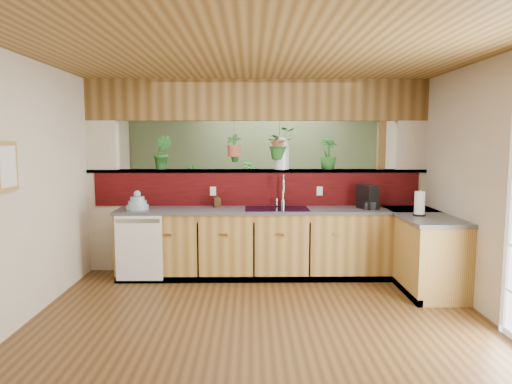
{
  "coord_description": "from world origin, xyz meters",
  "views": [
    {
      "loc": [
        -0.09,
        -4.9,
        1.78
      ],
      "look_at": [
        -0.02,
        0.7,
        1.15
      ],
      "focal_mm": 32.0,
      "sensor_mm": 36.0,
      "label": 1
    }
  ],
  "objects_px": {
    "paper_towel": "(420,204)",
    "shelving_console": "(220,212)",
    "faucet": "(283,190)",
    "soap_dispenser": "(217,200)",
    "dish_stack": "(137,204)",
    "glass_jar": "(282,153)",
    "coffee_maker": "(368,198)"
  },
  "relations": [
    {
      "from": "paper_towel",
      "to": "shelving_console",
      "type": "distance_m",
      "value": 3.86
    },
    {
      "from": "faucet",
      "to": "soap_dispenser",
      "type": "xyz_separation_m",
      "value": [
        -0.88,
        -0.01,
        -0.14
      ]
    },
    {
      "from": "faucet",
      "to": "dish_stack",
      "type": "distance_m",
      "value": 1.9
    },
    {
      "from": "glass_jar",
      "to": "soap_dispenser",
      "type": "bearing_deg",
      "value": -165.82
    },
    {
      "from": "faucet",
      "to": "dish_stack",
      "type": "xyz_separation_m",
      "value": [
        -1.88,
        -0.22,
        -0.16
      ]
    },
    {
      "from": "faucet",
      "to": "shelving_console",
      "type": "xyz_separation_m",
      "value": [
        -0.98,
        2.12,
        -0.63
      ]
    },
    {
      "from": "paper_towel",
      "to": "shelving_console",
      "type": "height_order",
      "value": "paper_towel"
    },
    {
      "from": "dish_stack",
      "to": "glass_jar",
      "type": "bearing_deg",
      "value": 13.08
    },
    {
      "from": "coffee_maker",
      "to": "glass_jar",
      "type": "height_order",
      "value": "glass_jar"
    },
    {
      "from": "soap_dispenser",
      "to": "faucet",
      "type": "bearing_deg",
      "value": 0.35
    },
    {
      "from": "dish_stack",
      "to": "coffee_maker",
      "type": "relative_size",
      "value": 0.91
    },
    {
      "from": "glass_jar",
      "to": "shelving_console",
      "type": "distance_m",
      "value": 2.41
    },
    {
      "from": "dish_stack",
      "to": "glass_jar",
      "type": "xyz_separation_m",
      "value": [
        1.88,
        0.44,
        0.63
      ]
    },
    {
      "from": "dish_stack",
      "to": "paper_towel",
      "type": "height_order",
      "value": "paper_towel"
    },
    {
      "from": "coffee_maker",
      "to": "paper_towel",
      "type": "relative_size",
      "value": 1.01
    },
    {
      "from": "faucet",
      "to": "soap_dispenser",
      "type": "relative_size",
      "value": 2.23
    },
    {
      "from": "faucet",
      "to": "coffee_maker",
      "type": "height_order",
      "value": "faucet"
    },
    {
      "from": "glass_jar",
      "to": "dish_stack",
      "type": "bearing_deg",
      "value": -166.92
    },
    {
      "from": "dish_stack",
      "to": "shelving_console",
      "type": "xyz_separation_m",
      "value": [
        0.91,
        2.34,
        -0.48
      ]
    },
    {
      "from": "shelving_console",
      "to": "faucet",
      "type": "bearing_deg",
      "value": -77.12
    },
    {
      "from": "faucet",
      "to": "dish_stack",
      "type": "bearing_deg",
      "value": -173.31
    },
    {
      "from": "paper_towel",
      "to": "shelving_console",
      "type": "xyz_separation_m",
      "value": [
        -2.54,
        2.85,
        -0.54
      ]
    },
    {
      "from": "paper_towel",
      "to": "shelving_console",
      "type": "relative_size",
      "value": 0.22
    },
    {
      "from": "paper_towel",
      "to": "glass_jar",
      "type": "bearing_deg",
      "value": 148.74
    },
    {
      "from": "coffee_maker",
      "to": "shelving_console",
      "type": "relative_size",
      "value": 0.22
    },
    {
      "from": "dish_stack",
      "to": "paper_towel",
      "type": "distance_m",
      "value": 3.48
    },
    {
      "from": "dish_stack",
      "to": "coffee_maker",
      "type": "xyz_separation_m",
      "value": [
        2.98,
        0.04,
        0.07
      ]
    },
    {
      "from": "shelving_console",
      "to": "glass_jar",
      "type": "bearing_deg",
      "value": -74.72
    },
    {
      "from": "faucet",
      "to": "coffee_maker",
      "type": "bearing_deg",
      "value": -9.43
    },
    {
      "from": "dish_stack",
      "to": "glass_jar",
      "type": "distance_m",
      "value": 2.03
    },
    {
      "from": "dish_stack",
      "to": "soap_dispenser",
      "type": "bearing_deg",
      "value": 12.11
    },
    {
      "from": "soap_dispenser",
      "to": "paper_towel",
      "type": "relative_size",
      "value": 0.63
    }
  ]
}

